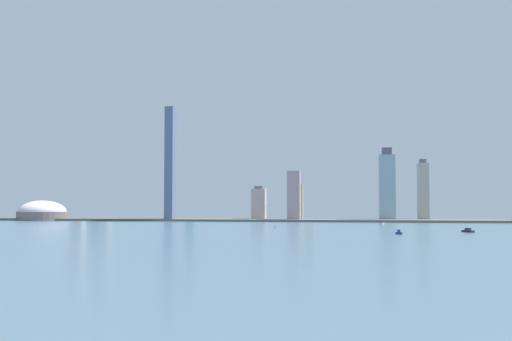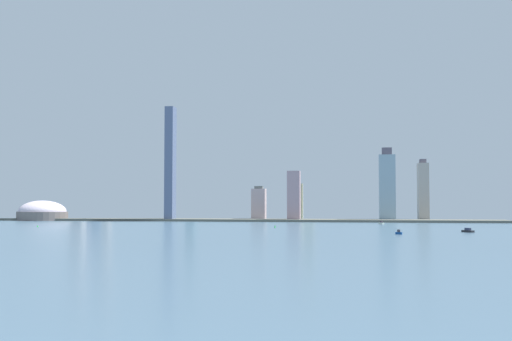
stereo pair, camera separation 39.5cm
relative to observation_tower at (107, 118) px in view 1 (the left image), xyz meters
name	(u,v)px [view 1 (the left image)]	position (x,y,z in m)	size (l,w,h in m)	color
ground_plane	(158,238)	(233.63, -457.59, -167.71)	(6000.00, 6000.00, 0.00)	#456074
waterfront_pier	(243,220)	(233.63, -31.25, -166.00)	(776.06, 54.53, 3.41)	#5A5C52
observation_tower	(107,118)	(0.00, 0.00, 0.00)	(44.49, 44.49, 369.02)	#B7A8A3
stadium_dome	(46,213)	(-92.36, -26.87, -155.80)	(89.76, 89.76, 38.83)	slate
skyscraper_0	(294,196)	(311.21, -31.20, -129.45)	(19.21, 17.54, 76.51)	#AD8C96
skyscraper_1	(98,196)	(-34.80, 46.77, -129.19)	(16.21, 19.49, 82.85)	#465F8A
skyscraper_2	(259,204)	(253.83, -6.27, -141.87)	(21.56, 20.28, 54.25)	#BDA3A6
skyscraper_3	(170,164)	(120.22, -41.32, -79.20)	(13.08, 21.29, 177.01)	slate
skyscraper_4	(387,187)	(451.23, -10.66, -115.07)	(24.52, 16.29, 111.87)	#8CA5B6
skyscraper_5	(297,201)	(311.12, 21.47, -136.55)	(20.31, 21.23, 68.25)	beige
skyscraper_6	(86,190)	(-65.72, 69.47, -117.83)	(20.07, 13.72, 127.94)	#B1ABC8
skyscraper_7	(309,190)	(328.02, 59.76, -118.26)	(17.34, 27.34, 104.46)	#B8B49A
skyscraper_8	(78,177)	(-52.04, 6.12, -96.29)	(19.49, 24.06, 142.84)	beige
skyscraper_9	(423,191)	(506.52, 10.77, -122.06)	(15.60, 27.21, 95.14)	#A9A097
skyscraper_10	(191,191)	(123.04, 75.14, -119.79)	(15.59, 19.77, 101.29)	slate
boat_0	(468,231)	(513.66, -324.56, -166.09)	(11.06, 14.88, 4.47)	#25252A
boat_1	(381,223)	(437.20, -122.60, -166.08)	(7.74, 9.59, 4.50)	white
boat_3	(399,233)	(442.30, -374.60, -166.05)	(6.56, 4.02, 4.57)	navy
channel_buoy_0	(275,226)	(309.02, -246.45, -166.21)	(1.88, 1.88, 3.00)	green
channel_buoy_1	(38,226)	(24.14, -272.44, -166.63)	(1.93, 1.93, 2.17)	green
airplane	(181,77)	(125.11, -1.89, 63.58)	(23.55, 25.15, 7.63)	#BBBCC1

